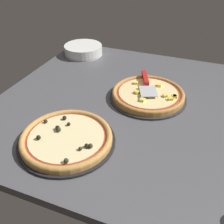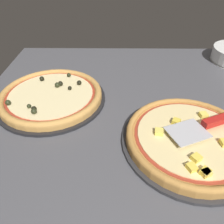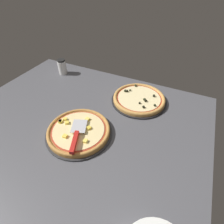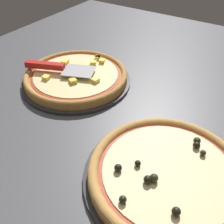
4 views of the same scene
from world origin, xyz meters
TOP-DOWN VIEW (x-y plane):
  - ground_plane at (0.00, 0.00)cm, footprint 149.89×123.02cm
  - pizza_pan_front at (5.76, -7.09)cm, footprint 37.01×37.01cm
  - pizza_front at (5.73, -7.09)cm, footprint 34.79×34.79cm
  - pizza_pan_back at (26.41, 35.54)cm, footprint 37.50×37.50cm
  - pizza_back at (26.41, 35.54)cm, footprint 35.25×35.25cm
  - serving_spatula at (8.95, -14.08)cm, footprint 13.78×23.74cm

SIDE VIEW (x-z plane):
  - ground_plane at x=0.00cm, z-range -3.60..0.00cm
  - pizza_pan_front at x=5.76cm, z-range 0.00..1.00cm
  - pizza_pan_back at x=26.41cm, z-range 0.00..1.00cm
  - pizza_back at x=26.41cm, z-range 0.41..4.23cm
  - pizza_front at x=5.73cm, z-range 0.74..4.30cm
  - serving_spatula at x=8.95cm, z-range 4.35..6.35cm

